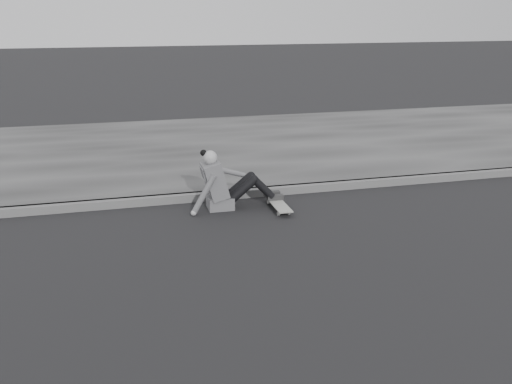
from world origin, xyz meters
TOP-DOWN VIEW (x-y plane):
  - ground at (0.00, 0.00)m, footprint 80.00×80.00m
  - curb at (0.00, 2.58)m, footprint 24.00×0.16m
  - sidewalk at (0.00, 5.60)m, footprint 24.00×6.00m
  - skateboard at (-1.08, 1.91)m, footprint 0.20×0.78m
  - seated_woman at (-1.82, 2.16)m, footprint 1.38×0.46m

SIDE VIEW (x-z plane):
  - ground at x=0.00m, z-range 0.00..0.00m
  - curb at x=0.00m, z-range 0.00..0.12m
  - sidewalk at x=0.00m, z-range 0.00..0.12m
  - skateboard at x=-1.08m, z-range 0.03..0.12m
  - seated_woman at x=-1.82m, z-range -0.08..0.80m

